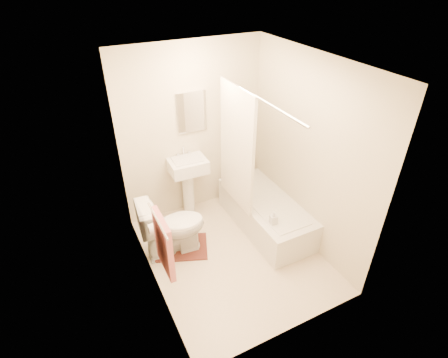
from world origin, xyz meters
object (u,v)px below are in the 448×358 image
toilet (172,227)px  soap_bottle (274,218)px  sink (188,184)px  bath_mat (182,247)px  bathtub (265,213)px

toilet → soap_bottle: (1.11, -0.55, 0.13)m
sink → soap_bottle: size_ratio=5.32×
bath_mat → soap_bottle: bearing=-28.2°
sink → toilet: bearing=-124.0°
toilet → bath_mat: bearing=-84.1°
toilet → bathtub: (1.30, -0.10, -0.18)m
bathtub → soap_bottle: (-0.19, -0.45, 0.31)m
bath_mat → soap_bottle: size_ratio=3.54×
bath_mat → soap_bottle: 1.27m
toilet → bathtub: size_ratio=0.53×
sink → bathtub: (0.82, -0.76, -0.27)m
bathtub → bath_mat: (-1.20, 0.10, -0.21)m
sink → bathtub: size_ratio=0.64×
sink → soap_bottle: sink is taller
toilet → soap_bottle: size_ratio=4.39×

